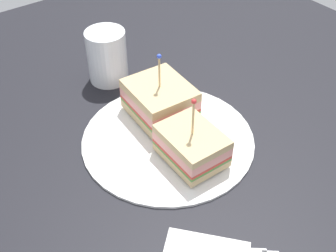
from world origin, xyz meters
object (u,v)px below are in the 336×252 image
object	(u,v)px
plate	(168,138)
drink_glass	(107,59)
sandwich_half_front	(194,144)
sandwich_half_back	(160,100)

from	to	relation	value
plate	drink_glass	world-z (taller)	drink_glass
sandwich_half_front	drink_glass	size ratio (longest dim) A/B	1.12
sandwich_half_back	plate	bearing A→B (deg)	-23.99
sandwich_half_front	sandwich_half_back	distance (cm)	10.62
sandwich_half_front	sandwich_half_back	world-z (taller)	sandwich_half_back
sandwich_half_front	drink_glass	bearing A→B (deg)	178.04
drink_glass	plate	bearing A→B (deg)	-3.91
sandwich_half_back	drink_glass	distance (cm)	13.94
sandwich_half_front	drink_glass	distance (cm)	24.38
plate	sandwich_half_front	distance (cm)	6.04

